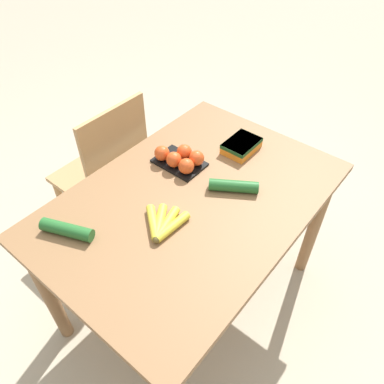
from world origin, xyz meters
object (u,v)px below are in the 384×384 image
at_px(banana_bunch, 163,224).
at_px(carrot_bag, 241,145).
at_px(chair, 107,175).
at_px(cucumber_far, 67,230).
at_px(cucumber_near, 234,186).
at_px(tomato_pack, 180,159).

bearing_deg(banana_bunch, carrot_bag, 3.78).
distance_m(chair, banana_bunch, 0.75).
bearing_deg(cucumber_far, cucumber_near, -30.27).
xyz_separation_m(chair, tomato_pack, (0.06, -0.47, 0.31)).
height_order(cucumber_near, cucumber_far, same).
bearing_deg(chair, carrot_bag, 117.37).
bearing_deg(chair, cucumber_far, 39.68).
bearing_deg(banana_bunch, cucumber_far, 134.71).
bearing_deg(cucumber_far, banana_bunch, -45.29).
height_order(tomato_pack, cucumber_far, tomato_pack).
xyz_separation_m(chair, banana_bunch, (-0.24, -0.65, 0.29)).
distance_m(chair, cucumber_far, 0.70).
xyz_separation_m(banana_bunch, cucumber_near, (0.32, -0.09, 0.01)).
height_order(chair, carrot_bag, chair).
relative_size(tomato_pack, cucumber_near, 1.12).
height_order(carrot_bag, cucumber_far, same).
distance_m(chair, tomato_pack, 0.56).
height_order(tomato_pack, carrot_bag, tomato_pack).
bearing_deg(cucumber_near, carrot_bag, 27.29).
bearing_deg(chair, banana_bunch, 69.08).
relative_size(chair, banana_bunch, 5.35).
bearing_deg(cucumber_near, banana_bunch, 165.02).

